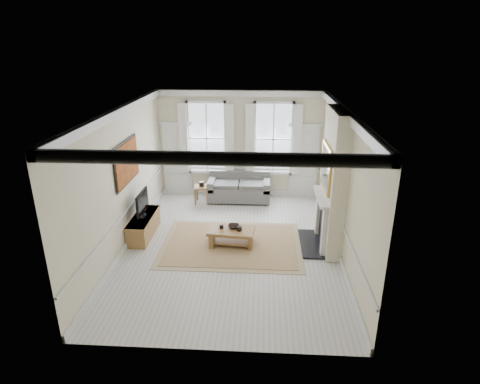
# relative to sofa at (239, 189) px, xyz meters

# --- Properties ---
(floor) EXTENTS (7.20, 7.20, 0.00)m
(floor) POSITION_rel_sofa_xyz_m (-0.00, -3.11, -0.37)
(floor) COLOR #B7B5AD
(floor) RESTS_ON ground
(ceiling) EXTENTS (7.20, 7.20, 0.00)m
(ceiling) POSITION_rel_sofa_xyz_m (-0.00, -3.11, 3.03)
(ceiling) COLOR white
(ceiling) RESTS_ON back_wall
(back_wall) EXTENTS (5.20, 0.00, 5.20)m
(back_wall) POSITION_rel_sofa_xyz_m (-0.00, 0.49, 1.33)
(back_wall) COLOR beige
(back_wall) RESTS_ON floor
(left_wall) EXTENTS (0.00, 7.20, 7.20)m
(left_wall) POSITION_rel_sofa_xyz_m (-2.60, -3.11, 1.33)
(left_wall) COLOR beige
(left_wall) RESTS_ON floor
(right_wall) EXTENTS (0.00, 7.20, 7.20)m
(right_wall) POSITION_rel_sofa_xyz_m (2.60, -3.11, 1.33)
(right_wall) COLOR beige
(right_wall) RESTS_ON floor
(window_left) EXTENTS (1.26, 0.20, 2.20)m
(window_left) POSITION_rel_sofa_xyz_m (-1.05, 0.44, 1.53)
(window_left) COLOR #B2BCC6
(window_left) RESTS_ON back_wall
(window_right) EXTENTS (1.26, 0.20, 2.20)m
(window_right) POSITION_rel_sofa_xyz_m (1.05, 0.44, 1.53)
(window_right) COLOR #B2BCC6
(window_right) RESTS_ON back_wall
(door_left) EXTENTS (0.90, 0.08, 2.30)m
(door_left) POSITION_rel_sofa_xyz_m (-2.05, 0.45, 0.78)
(door_left) COLOR silver
(door_left) RESTS_ON floor
(door_right) EXTENTS (0.90, 0.08, 2.30)m
(door_right) POSITION_rel_sofa_xyz_m (2.05, 0.45, 0.78)
(door_right) COLOR silver
(door_right) RESTS_ON floor
(painting) EXTENTS (0.05, 1.66, 1.06)m
(painting) POSITION_rel_sofa_xyz_m (-2.56, -2.81, 1.68)
(painting) COLOR #A75C1C
(painting) RESTS_ON left_wall
(chimney_breast) EXTENTS (0.35, 1.70, 3.38)m
(chimney_breast) POSITION_rel_sofa_xyz_m (2.42, -2.91, 1.33)
(chimney_breast) COLOR beige
(chimney_breast) RESTS_ON floor
(hearth) EXTENTS (0.55, 1.50, 0.05)m
(hearth) POSITION_rel_sofa_xyz_m (2.00, -2.91, -0.34)
(hearth) COLOR black
(hearth) RESTS_ON floor
(fireplace) EXTENTS (0.21, 1.45, 1.33)m
(fireplace) POSITION_rel_sofa_xyz_m (2.20, -2.91, 0.37)
(fireplace) COLOR silver
(fireplace) RESTS_ON floor
(mirror) EXTENTS (0.06, 1.26, 1.06)m
(mirror) POSITION_rel_sofa_xyz_m (2.21, -2.91, 1.68)
(mirror) COLOR #BA8833
(mirror) RESTS_ON chimney_breast
(sofa) EXTENTS (1.94, 0.95, 0.88)m
(sofa) POSITION_rel_sofa_xyz_m (0.00, 0.00, 0.00)
(sofa) COLOR #5D5D5B
(sofa) RESTS_ON floor
(side_table) EXTENTS (0.52, 0.52, 0.56)m
(side_table) POSITION_rel_sofa_xyz_m (-1.15, -0.33, 0.08)
(side_table) COLOR brown
(side_table) RESTS_ON floor
(rug) EXTENTS (3.50, 2.60, 0.02)m
(rug) POSITION_rel_sofa_xyz_m (-0.01, -3.04, -0.35)
(rug) COLOR #997F4F
(rug) RESTS_ON floor
(coffee_table) EXTENTS (1.19, 0.77, 0.42)m
(coffee_table) POSITION_rel_sofa_xyz_m (-0.01, -3.04, -0.02)
(coffee_table) COLOR brown
(coffee_table) RESTS_ON rug
(ceramic_pot_a) EXTENTS (0.11, 0.11, 0.11)m
(ceramic_pot_a) POSITION_rel_sofa_xyz_m (-0.26, -2.99, 0.11)
(ceramic_pot_a) COLOR black
(ceramic_pot_a) RESTS_ON coffee_table
(ceramic_pot_b) EXTENTS (0.13, 0.13, 0.10)m
(ceramic_pot_b) POSITION_rel_sofa_xyz_m (0.19, -3.09, 0.11)
(ceramic_pot_b) COLOR black
(ceramic_pot_b) RESTS_ON coffee_table
(bowl) EXTENTS (0.30, 0.30, 0.07)m
(bowl) POSITION_rel_sofa_xyz_m (0.04, -2.94, 0.09)
(bowl) COLOR black
(bowl) RESTS_ON coffee_table
(tv_stand) EXTENTS (0.49, 1.53, 0.55)m
(tv_stand) POSITION_rel_sofa_xyz_m (-2.34, -2.66, -0.09)
(tv_stand) COLOR brown
(tv_stand) RESTS_ON floor
(tv) EXTENTS (0.08, 0.90, 0.68)m
(tv) POSITION_rel_sofa_xyz_m (-2.32, -2.66, 0.57)
(tv) COLOR black
(tv) RESTS_ON tv_stand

